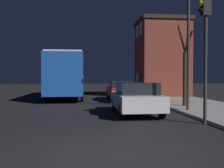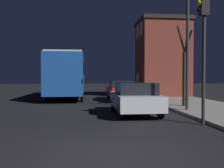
{
  "view_description": "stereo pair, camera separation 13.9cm",
  "coord_description": "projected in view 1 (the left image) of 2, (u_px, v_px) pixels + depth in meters",
  "views": [
    {
      "loc": [
        -0.68,
        -5.59,
        1.72
      ],
      "look_at": [
        1.32,
        12.75,
        1.21
      ],
      "focal_mm": 40.0,
      "sensor_mm": 36.0,
      "label": 1
    },
    {
      "loc": [
        -0.54,
        -5.61,
        1.72
      ],
      "look_at": [
        1.32,
        12.75,
        1.21
      ],
      "focal_mm": 40.0,
      "sensor_mm": 36.0,
      "label": 2
    }
  ],
  "objects": [
    {
      "name": "bus",
      "position": [
        68.0,
        73.0,
        20.49
      ],
      "size": [
        2.62,
        9.68,
        3.48
      ],
      "color": "#194793",
      "rests_on": "ground"
    },
    {
      "name": "car_mid_lane",
      "position": [
        120.0,
        90.0,
        18.46
      ],
      "size": [
        1.73,
        4.76,
        1.45
      ],
      "color": "#B21E19",
      "rests_on": "ground"
    },
    {
      "name": "bare_tree",
      "position": [
        185.0,
        68.0,
        13.71
      ],
      "size": [
        1.33,
        1.65,
        4.38
      ],
      "color": "#382819",
      "rests_on": "sidewalk"
    },
    {
      "name": "car_near_lane",
      "position": [
        136.0,
        98.0,
        11.54
      ],
      "size": [
        1.87,
        4.1,
        1.48
      ],
      "color": "#B7BABF",
      "rests_on": "ground"
    },
    {
      "name": "traffic_light",
      "position": [
        205.0,
        29.0,
        8.96
      ],
      "size": [
        0.43,
        0.24,
        4.83
      ],
      "color": "#28282B",
      "rests_on": "ground"
    },
    {
      "name": "ground_plane",
      "position": [
        115.0,
        153.0,
        5.68
      ],
      "size": [
        120.0,
        120.0,
        0.0
      ],
      "primitive_type": "plane",
      "color": "black"
    },
    {
      "name": "streetlamp",
      "position": [
        182.0,
        24.0,
        12.07
      ],
      "size": [
        1.17,
        0.39,
        6.27
      ],
      "color": "#28282B",
      "rests_on": "sidewalk"
    },
    {
      "name": "brick_building",
      "position": [
        162.0,
        58.0,
        21.87
      ],
      "size": [
        4.26,
        4.13,
        6.57
      ],
      "color": "brown",
      "rests_on": "sidewalk"
    }
  ]
}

